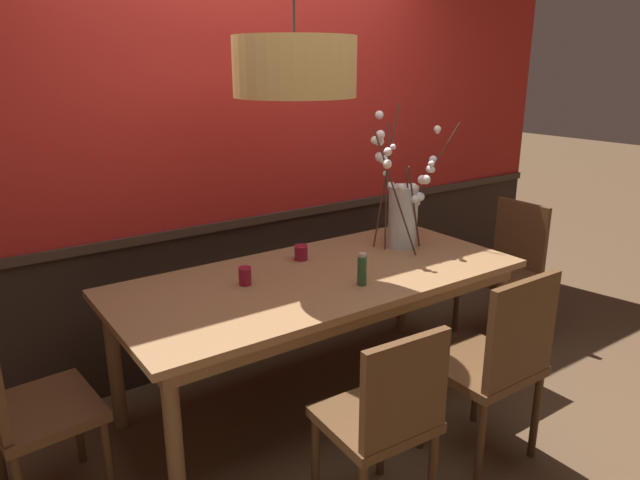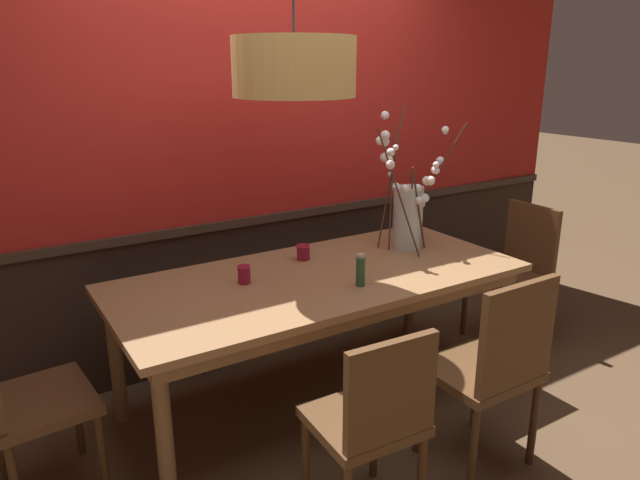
{
  "view_description": "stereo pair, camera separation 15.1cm",
  "coord_description": "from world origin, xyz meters",
  "px_view_note": "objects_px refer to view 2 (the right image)",
  "views": [
    {
      "loc": [
        -1.64,
        -2.33,
        1.81
      ],
      "look_at": [
        0.0,
        0.0,
        0.94
      ],
      "focal_mm": 32.47,
      "sensor_mm": 36.0,
      "label": 1
    },
    {
      "loc": [
        -1.52,
        -2.41,
        1.81
      ],
      "look_at": [
        0.0,
        0.0,
        0.94
      ],
      "focal_mm": 32.47,
      "sensor_mm": 36.0,
      "label": 2
    }
  ],
  "objects_px": {
    "chair_far_side_left": "(207,274)",
    "vase_with_blossoms": "(407,211)",
    "chair_far_side_right": "(283,259)",
    "chair_near_side_left": "(373,418)",
    "chair_head_east_end": "(516,266)",
    "chair_head_west_end": "(20,391)",
    "pendant_lamp": "(294,67)",
    "chair_near_side_right": "(493,364)",
    "candle_holder_nearer_center": "(303,252)",
    "dining_table": "(320,288)",
    "candle_holder_nearer_edge": "(244,274)",
    "condiment_bottle": "(361,270)"
  },
  "relations": [
    {
      "from": "vase_with_blossoms",
      "to": "pendant_lamp",
      "type": "relative_size",
      "value": 0.75
    },
    {
      "from": "chair_near_side_right",
      "to": "vase_with_blossoms",
      "type": "xyz_separation_m",
      "value": [
        0.33,
        1.0,
        0.44
      ]
    },
    {
      "from": "vase_with_blossoms",
      "to": "pendant_lamp",
      "type": "distance_m",
      "value": 1.16
    },
    {
      "from": "chair_head_west_end",
      "to": "candle_holder_nearer_edge",
      "type": "height_order",
      "value": "chair_head_west_end"
    },
    {
      "from": "chair_far_side_left",
      "to": "chair_head_west_end",
      "type": "bearing_deg",
      "value": -143.02
    },
    {
      "from": "candle_holder_nearer_center",
      "to": "vase_with_blossoms",
      "type": "bearing_deg",
      "value": -11.93
    },
    {
      "from": "chair_head_east_end",
      "to": "candle_holder_nearer_edge",
      "type": "xyz_separation_m",
      "value": [
        -1.93,
        0.12,
        0.29
      ]
    },
    {
      "from": "chair_far_side_left",
      "to": "candle_holder_nearer_center",
      "type": "height_order",
      "value": "chair_far_side_left"
    },
    {
      "from": "candle_holder_nearer_center",
      "to": "chair_far_side_right",
      "type": "bearing_deg",
      "value": 70.72
    },
    {
      "from": "chair_near_side_left",
      "to": "vase_with_blossoms",
      "type": "distance_m",
      "value": 1.49
    },
    {
      "from": "condiment_bottle",
      "to": "chair_near_side_left",
      "type": "bearing_deg",
      "value": -121.87
    },
    {
      "from": "candle_holder_nearer_edge",
      "to": "condiment_bottle",
      "type": "distance_m",
      "value": 0.58
    },
    {
      "from": "chair_head_east_end",
      "to": "vase_with_blossoms",
      "type": "distance_m",
      "value": 0.98
    },
    {
      "from": "chair_head_west_end",
      "to": "chair_near_side_right",
      "type": "xyz_separation_m",
      "value": [
        1.8,
        -0.89,
        0.01
      ]
    },
    {
      "from": "candle_holder_nearer_center",
      "to": "candle_holder_nearer_edge",
      "type": "bearing_deg",
      "value": -160.23
    },
    {
      "from": "chair_near_side_right",
      "to": "condiment_bottle",
      "type": "bearing_deg",
      "value": 112.7
    },
    {
      "from": "chair_near_side_left",
      "to": "pendant_lamp",
      "type": "height_order",
      "value": "pendant_lamp"
    },
    {
      "from": "dining_table",
      "to": "chair_far_side_left",
      "type": "xyz_separation_m",
      "value": [
        -0.29,
        0.88,
        -0.14
      ]
    },
    {
      "from": "chair_near_side_left",
      "to": "condiment_bottle",
      "type": "relative_size",
      "value": 5.28
    },
    {
      "from": "chair_head_east_end",
      "to": "candle_holder_nearer_edge",
      "type": "distance_m",
      "value": 1.95
    },
    {
      "from": "chair_near_side_right",
      "to": "chair_far_side_left",
      "type": "bearing_deg",
      "value": 110.13
    },
    {
      "from": "chair_far_side_left",
      "to": "vase_with_blossoms",
      "type": "distance_m",
      "value": 1.31
    },
    {
      "from": "vase_with_blossoms",
      "to": "candle_holder_nearer_center",
      "type": "height_order",
      "value": "vase_with_blossoms"
    },
    {
      "from": "chair_far_side_left",
      "to": "candle_holder_nearer_center",
      "type": "bearing_deg",
      "value": -61.56
    },
    {
      "from": "chair_head_west_end",
      "to": "candle_holder_nearer_edge",
      "type": "distance_m",
      "value": 1.1
    },
    {
      "from": "dining_table",
      "to": "pendant_lamp",
      "type": "xyz_separation_m",
      "value": [
        -0.13,
        0.02,
        1.12
      ]
    },
    {
      "from": "chair_head_east_end",
      "to": "candle_holder_nearer_center",
      "type": "bearing_deg",
      "value": 169.38
    },
    {
      "from": "vase_with_blossoms",
      "to": "candle_holder_nearer_center",
      "type": "distance_m",
      "value": 0.67
    },
    {
      "from": "chair_far_side_right",
      "to": "chair_head_west_end",
      "type": "height_order",
      "value": "chair_head_west_end"
    },
    {
      "from": "chair_far_side_right",
      "to": "chair_near_side_left",
      "type": "xyz_separation_m",
      "value": [
        -0.6,
        -1.81,
        -0.02
      ]
    },
    {
      "from": "chair_head_east_end",
      "to": "pendant_lamp",
      "type": "xyz_separation_m",
      "value": [
        -1.67,
        0.04,
        1.28
      ]
    },
    {
      "from": "chair_near_side_left",
      "to": "vase_with_blossoms",
      "type": "relative_size",
      "value": 1.04
    },
    {
      "from": "chair_far_side_right",
      "to": "chair_far_side_left",
      "type": "height_order",
      "value": "chair_far_side_left"
    },
    {
      "from": "chair_head_west_end",
      "to": "pendant_lamp",
      "type": "xyz_separation_m",
      "value": [
        1.32,
        0.01,
        1.27
      ]
    },
    {
      "from": "dining_table",
      "to": "chair_far_side_right",
      "type": "height_order",
      "value": "chair_far_side_right"
    },
    {
      "from": "chair_head_east_end",
      "to": "chair_head_west_end",
      "type": "bearing_deg",
      "value": 179.38
    },
    {
      "from": "chair_far_side_right",
      "to": "chair_head_west_end",
      "type": "distance_m",
      "value": 1.96
    },
    {
      "from": "chair_far_side_left",
      "to": "vase_with_blossoms",
      "type": "xyz_separation_m",
      "value": [
        0.98,
        -0.76,
        0.44
      ]
    },
    {
      "from": "chair_far_side_right",
      "to": "vase_with_blossoms",
      "type": "distance_m",
      "value": 1.01
    },
    {
      "from": "vase_with_blossoms",
      "to": "candle_holder_nearer_edge",
      "type": "xyz_separation_m",
      "value": [
        -1.07,
        -0.02,
        -0.18
      ]
    },
    {
      "from": "pendant_lamp",
      "to": "chair_far_side_left",
      "type": "bearing_deg",
      "value": 100.55
    },
    {
      "from": "candle_holder_nearer_edge",
      "to": "pendant_lamp",
      "type": "bearing_deg",
      "value": -16.53
    },
    {
      "from": "chair_far_side_right",
      "to": "vase_with_blossoms",
      "type": "relative_size",
      "value": 1.1
    },
    {
      "from": "chair_far_side_left",
      "to": "condiment_bottle",
      "type": "relative_size",
      "value": 5.74
    },
    {
      "from": "dining_table",
      "to": "chair_head_west_end",
      "type": "xyz_separation_m",
      "value": [
        -1.45,
        0.0,
        -0.15
      ]
    },
    {
      "from": "vase_with_blossoms",
      "to": "pendant_lamp",
      "type": "xyz_separation_m",
      "value": [
        -0.82,
        -0.1,
        0.82
      ]
    },
    {
      "from": "chair_far_side_left",
      "to": "condiment_bottle",
      "type": "height_order",
      "value": "chair_far_side_left"
    },
    {
      "from": "chair_near_side_right",
      "to": "candle_holder_nearer_edge",
      "type": "height_order",
      "value": "chair_near_side_right"
    },
    {
      "from": "candle_holder_nearer_center",
      "to": "candle_holder_nearer_edge",
      "type": "relative_size",
      "value": 0.93
    },
    {
      "from": "chair_near_side_right",
      "to": "pendant_lamp",
      "type": "relative_size",
      "value": 0.85
    }
  ]
}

